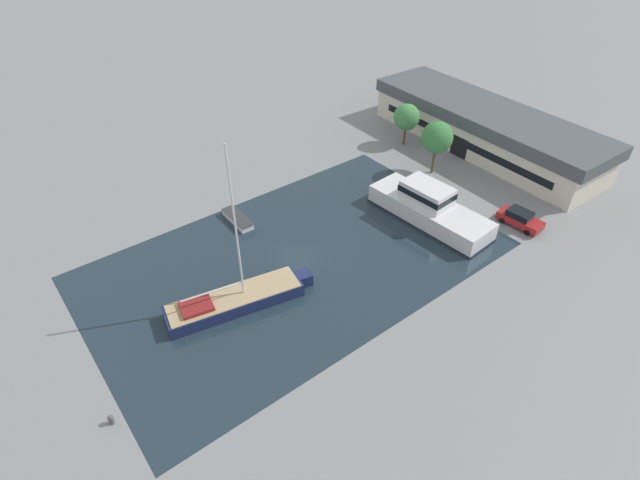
{
  "coord_description": "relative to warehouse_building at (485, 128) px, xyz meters",
  "views": [
    {
      "loc": [
        28.49,
        -19.44,
        29.17
      ],
      "look_at": [
        0.0,
        2.73,
        1.0
      ],
      "focal_mm": 28.0,
      "sensor_mm": 36.0,
      "label": 1
    }
  ],
  "objects": [
    {
      "name": "quay_tree_by_water",
      "position": [
        -6.46,
        -7.1,
        1.03
      ],
      "size": [
        3.22,
        3.22,
        5.19
      ],
      "color": "brown",
      "rests_on": "ground"
    },
    {
      "name": "mooring_bollard",
      "position": [
        9.64,
        -50.06,
        -2.15
      ],
      "size": [
        0.36,
        0.36,
        0.75
      ],
      "color": "#47474C",
      "rests_on": "ground"
    },
    {
      "name": "small_dinghy",
      "position": [
        -4.63,
        -32.28,
        -2.19
      ],
      "size": [
        4.25,
        1.45,
        0.69
      ],
      "rotation": [
        0.0,
        0.0,
        1.55
      ],
      "color": "white",
      "rests_on": "water_canal"
    },
    {
      "name": "parked_car",
      "position": [
        12.86,
        -10.66,
        -1.74
      ],
      "size": [
        4.46,
        2.19,
        1.6
      ],
      "rotation": [
        0.0,
        0.0,
        4.79
      ],
      "color": "maroon",
      "rests_on": "ground"
    },
    {
      "name": "quay_tree_near_building",
      "position": [
        0.58,
        -9.68,
        1.84
      ],
      "size": [
        3.52,
        3.52,
        6.16
      ],
      "color": "brown",
      "rests_on": "ground"
    },
    {
      "name": "sailboat_moored",
      "position": [
        5.38,
        -38.25,
        -1.86
      ],
      "size": [
        4.97,
        12.44,
        14.38
      ],
      "rotation": [
        0.0,
        0.0,
        -0.2
      ],
      "color": "#19234C",
      "rests_on": "water_canal"
    },
    {
      "name": "warehouse_building",
      "position": [
        0.0,
        0.0,
        0.0
      ],
      "size": [
        30.73,
        9.9,
        5.03
      ],
      "rotation": [
        0.0,
        0.0,
        -0.03
      ],
      "color": "beige",
      "rests_on": "ground"
    },
    {
      "name": "water_canal",
      "position": [
        3.71,
        -31.14,
        -2.54
      ],
      "size": [
        22.21,
        36.37,
        0.01
      ],
      "primitive_type": "cube",
      "color": "#1E2D38",
      "rests_on": "ground"
    },
    {
      "name": "ground_plane",
      "position": [
        3.71,
        -31.14,
        -2.54
      ],
      "size": [
        440.0,
        440.0,
        0.0
      ],
      "primitive_type": "plane",
      "color": "gray"
    },
    {
      "name": "motor_cruiser",
      "position": [
        6.65,
        -17.06,
        -1.16
      ],
      "size": [
        13.13,
        5.01,
        3.78
      ],
      "rotation": [
        0.0,
        0.0,
        1.63
      ],
      "color": "silver",
      "rests_on": "water_canal"
    }
  ]
}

